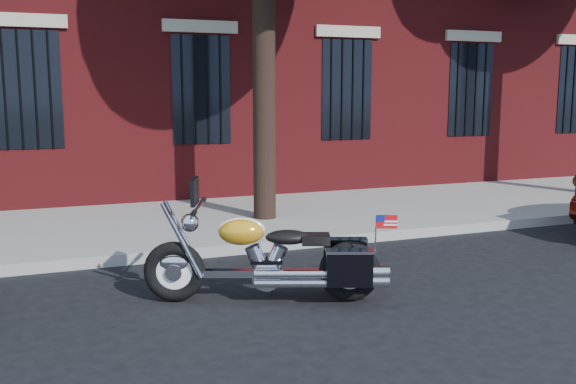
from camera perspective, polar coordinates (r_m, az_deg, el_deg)
name	(u,v)px	position (r m, az deg, el deg)	size (l,w,h in m)	color
ground	(304,278)	(7.65, 1.43, -7.64)	(120.00, 120.00, 0.00)	black
curb	(266,246)	(8.88, -1.96, -4.79)	(40.00, 0.16, 0.15)	gray
sidewalk	(229,220)	(10.63, -5.25, -2.51)	(40.00, 3.60, 0.15)	gray
motorcycle	(275,261)	(6.70, -1.20, -6.15)	(2.37, 1.34, 1.30)	black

